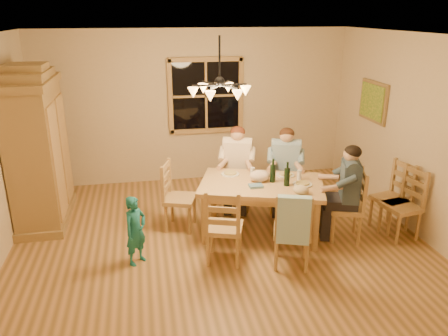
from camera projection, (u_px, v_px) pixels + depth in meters
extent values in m
plane|color=brown|center=(220.00, 242.00, 5.92)|extent=(5.50, 5.50, 0.00)
cube|color=white|center=(219.00, 35.00, 5.01)|extent=(5.50, 5.00, 0.02)
cube|color=beige|center=(195.00, 107.00, 7.78)|extent=(5.50, 0.02, 2.70)
cube|color=beige|center=(418.00, 136.00, 5.95)|extent=(0.02, 5.00, 2.70)
cube|color=black|center=(206.00, 96.00, 7.73)|extent=(1.20, 0.03, 1.20)
cube|color=#A17847|center=(206.00, 96.00, 7.71)|extent=(1.30, 0.06, 1.30)
cube|color=olive|center=(374.00, 101.00, 6.97)|extent=(0.04, 0.78, 0.64)
cube|color=#1E6B2D|center=(372.00, 102.00, 6.97)|extent=(0.02, 0.68, 0.54)
cylinder|color=black|center=(220.00, 59.00, 5.10)|extent=(0.02, 0.02, 0.53)
sphere|color=black|center=(220.00, 82.00, 5.19)|extent=(0.12, 0.12, 0.12)
cylinder|color=black|center=(233.00, 85.00, 5.23)|extent=(0.34, 0.02, 0.02)
cone|color=#FFB259|center=(246.00, 91.00, 5.29)|extent=(0.13, 0.13, 0.12)
cylinder|color=black|center=(224.00, 83.00, 5.34)|extent=(0.19, 0.31, 0.02)
cone|color=#FFB259|center=(228.00, 88.00, 5.51)|extent=(0.13, 0.13, 0.12)
cylinder|color=black|center=(211.00, 83.00, 5.32)|extent=(0.19, 0.31, 0.02)
cone|color=#FFB259|center=(203.00, 88.00, 5.46)|extent=(0.13, 0.13, 0.12)
cylinder|color=black|center=(206.00, 85.00, 5.17)|extent=(0.34, 0.02, 0.02)
cone|color=#FFB259|center=(193.00, 93.00, 5.17)|extent=(0.13, 0.13, 0.12)
cylinder|color=black|center=(215.00, 87.00, 5.06)|extent=(0.19, 0.31, 0.02)
cone|color=#FFB259|center=(210.00, 96.00, 4.95)|extent=(0.13, 0.13, 0.12)
cylinder|color=black|center=(228.00, 87.00, 5.09)|extent=(0.19, 0.31, 0.02)
cone|color=#FFB259|center=(238.00, 95.00, 5.00)|extent=(0.13, 0.13, 0.12)
cube|color=olive|center=(39.00, 156.00, 6.25)|extent=(0.60, 1.30, 2.00)
cube|color=olive|center=(27.00, 83.00, 5.90)|extent=(0.66, 1.40, 0.10)
cube|color=olive|center=(26.00, 75.00, 5.86)|extent=(0.58, 1.00, 0.12)
cube|color=olive|center=(25.00, 68.00, 5.83)|extent=(0.52, 0.55, 0.10)
cube|color=#A17847|center=(57.00, 162.00, 6.00)|extent=(0.03, 0.55, 1.60)
cube|color=#A17847|center=(65.00, 148.00, 6.61)|extent=(0.03, 0.55, 1.60)
cube|color=olive|center=(48.00, 215.00, 6.57)|extent=(0.66, 1.40, 0.12)
cube|color=tan|center=(262.00, 185.00, 5.95)|extent=(1.89, 1.48, 0.06)
cube|color=#A17847|center=(261.00, 190.00, 5.98)|extent=(1.70, 1.29, 0.10)
cylinder|color=#A17847|center=(205.00, 220.00, 5.79)|extent=(0.09, 0.09, 0.70)
cylinder|color=#A17847|center=(316.00, 226.00, 5.61)|extent=(0.09, 0.09, 0.70)
cylinder|color=#A17847|center=(214.00, 196.00, 6.54)|extent=(0.09, 0.09, 0.70)
cylinder|color=#A17847|center=(312.00, 201.00, 6.37)|extent=(0.09, 0.09, 0.70)
cube|color=#A17847|center=(237.00, 181.00, 6.82)|extent=(0.55, 0.54, 0.06)
cube|color=#A17847|center=(237.00, 165.00, 6.73)|extent=(0.38, 0.17, 0.54)
cube|color=#A17847|center=(284.00, 184.00, 6.73)|extent=(0.55, 0.54, 0.06)
cube|color=#A17847|center=(285.00, 167.00, 6.64)|extent=(0.38, 0.17, 0.54)
cube|color=#A17847|center=(224.00, 228.00, 5.37)|extent=(0.55, 0.54, 0.06)
cube|color=#A17847|center=(224.00, 208.00, 5.27)|extent=(0.38, 0.17, 0.54)
cube|color=#A17847|center=(292.00, 232.00, 5.26)|extent=(0.55, 0.54, 0.06)
cube|color=#A17847|center=(293.00, 212.00, 5.17)|extent=(0.38, 0.17, 0.54)
cube|color=#A17847|center=(180.00, 199.00, 6.18)|extent=(0.54, 0.55, 0.06)
cube|color=#A17847|center=(179.00, 181.00, 6.09)|extent=(0.17, 0.38, 0.54)
cube|color=#A17847|center=(346.00, 208.00, 5.90)|extent=(0.54, 0.55, 0.06)
cube|color=#A17847|center=(348.00, 190.00, 5.81)|extent=(0.17, 0.38, 0.54)
cube|color=beige|center=(237.00, 158.00, 6.69)|extent=(0.45, 0.33, 0.52)
cube|color=#262328|center=(237.00, 177.00, 6.79)|extent=(0.49, 0.52, 0.14)
sphere|color=tan|center=(238.00, 134.00, 6.56)|extent=(0.21, 0.21, 0.21)
ellipsoid|color=#592614|center=(238.00, 132.00, 6.55)|extent=(0.22, 0.22, 0.17)
cube|color=teal|center=(286.00, 160.00, 6.60)|extent=(0.45, 0.33, 0.52)
cube|color=#262328|center=(285.00, 179.00, 6.71)|extent=(0.49, 0.52, 0.14)
sphere|color=tan|center=(287.00, 136.00, 6.47)|extent=(0.21, 0.21, 0.21)
ellipsoid|color=#381E11|center=(287.00, 134.00, 6.46)|extent=(0.22, 0.22, 0.17)
cube|color=#38495A|center=(349.00, 181.00, 5.77)|extent=(0.33, 0.45, 0.52)
cube|color=#262328|center=(346.00, 203.00, 5.88)|extent=(0.52, 0.49, 0.14)
sphere|color=tan|center=(352.00, 154.00, 5.64)|extent=(0.21, 0.21, 0.21)
ellipsoid|color=black|center=(352.00, 152.00, 5.63)|extent=(0.22, 0.22, 0.17)
cube|color=#9CC5D3|center=(294.00, 220.00, 5.00)|extent=(0.39, 0.21, 0.58)
cylinder|color=black|center=(273.00, 170.00, 5.91)|extent=(0.08, 0.08, 0.33)
cylinder|color=black|center=(287.00, 174.00, 5.79)|extent=(0.08, 0.08, 0.33)
cylinder|color=white|center=(230.00, 174.00, 6.22)|extent=(0.26, 0.26, 0.02)
cylinder|color=white|center=(285.00, 175.00, 6.19)|extent=(0.26, 0.26, 0.02)
cylinder|color=white|center=(302.00, 184.00, 5.86)|extent=(0.26, 0.26, 0.02)
cylinder|color=silver|center=(252.00, 172.00, 6.12)|extent=(0.06, 0.06, 0.14)
cylinder|color=silver|center=(299.00, 175.00, 6.01)|extent=(0.06, 0.06, 0.14)
ellipsoid|color=tan|center=(301.00, 190.00, 5.56)|extent=(0.20, 0.20, 0.11)
cube|color=slate|center=(256.00, 186.00, 5.79)|extent=(0.21, 0.19, 0.03)
ellipsoid|color=#CDAC94|center=(260.00, 176.00, 5.97)|extent=(0.28, 0.22, 0.15)
imported|color=#1B737C|center=(136.00, 230.00, 5.31)|extent=(0.38, 0.38, 0.89)
cube|color=#A17847|center=(391.00, 200.00, 6.16)|extent=(0.52, 0.53, 0.06)
cube|color=#A17847|center=(393.00, 182.00, 6.07)|extent=(0.14, 0.38, 0.54)
cube|color=#A17847|center=(401.00, 207.00, 5.93)|extent=(0.49, 0.51, 0.06)
cube|color=#A17847|center=(404.00, 189.00, 5.84)|extent=(0.12, 0.38, 0.54)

